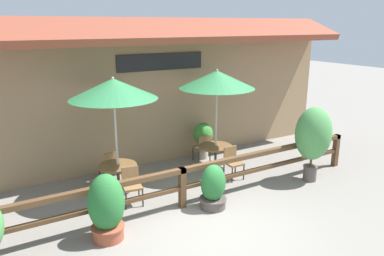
# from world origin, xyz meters

# --- Properties ---
(ground_plane) EXTENTS (60.00, 60.00, 0.00)m
(ground_plane) POSITION_xyz_m (0.00, 0.00, 0.00)
(ground_plane) COLOR gray
(building_facade) EXTENTS (14.28, 1.49, 4.23)m
(building_facade) POSITION_xyz_m (0.00, 4.10, 2.17)
(building_facade) COLOR #997A56
(building_facade) RESTS_ON ground
(patio_railing) EXTENTS (10.40, 0.14, 0.95)m
(patio_railing) POSITION_xyz_m (0.00, 1.05, 0.70)
(patio_railing) COLOR brown
(patio_railing) RESTS_ON ground
(patio_umbrella_near) EXTENTS (2.06, 2.06, 2.88)m
(patio_umbrella_near) POSITION_xyz_m (-0.99, 2.52, 2.60)
(patio_umbrella_near) COLOR #B7B2A8
(patio_umbrella_near) RESTS_ON ground
(dining_table_near) EXTENTS (0.93, 0.93, 0.73)m
(dining_table_near) POSITION_xyz_m (-0.99, 2.52, 0.59)
(dining_table_near) COLOR brown
(dining_table_near) RESTS_ON ground
(chair_near_streetside) EXTENTS (0.48, 0.48, 0.87)m
(chair_near_streetside) POSITION_xyz_m (-0.92, 1.80, 0.49)
(chair_near_streetside) COLOR olive
(chair_near_streetside) RESTS_ON ground
(chair_near_wallside) EXTENTS (0.46, 0.46, 0.87)m
(chair_near_wallside) POSITION_xyz_m (-0.96, 3.23, 0.49)
(chair_near_wallside) COLOR olive
(chair_near_wallside) RESTS_ON ground
(patio_umbrella_middle) EXTENTS (2.06, 2.06, 2.88)m
(patio_umbrella_middle) POSITION_xyz_m (1.91, 2.55, 2.60)
(patio_umbrella_middle) COLOR #B7B2A8
(patio_umbrella_middle) RESTS_ON ground
(dining_table_middle) EXTENTS (0.93, 0.93, 0.73)m
(dining_table_middle) POSITION_xyz_m (1.91, 2.55, 0.59)
(dining_table_middle) COLOR brown
(dining_table_middle) RESTS_ON ground
(chair_middle_streetside) EXTENTS (0.42, 0.42, 0.87)m
(chair_middle_streetside) POSITION_xyz_m (1.98, 1.83, 0.49)
(chair_middle_streetside) COLOR olive
(chair_middle_streetside) RESTS_ON ground
(chair_middle_wallside) EXTENTS (0.44, 0.44, 0.87)m
(chair_middle_wallside) POSITION_xyz_m (1.92, 3.27, 0.49)
(chair_middle_wallside) COLOR olive
(chair_middle_wallside) RESTS_ON ground
(potted_plant_small_flowering) EXTENTS (0.98, 0.88, 2.01)m
(potted_plant_small_flowering) POSITION_xyz_m (3.67, 0.66, 1.26)
(potted_plant_small_flowering) COLOR #564C47
(potted_plant_small_flowering) RESTS_ON ground
(potted_plant_broad_leaf) EXTENTS (0.62, 0.62, 1.03)m
(potted_plant_broad_leaf) POSITION_xyz_m (0.59, 0.68, 0.48)
(potted_plant_broad_leaf) COLOR #564C47
(potted_plant_broad_leaf) RESTS_ON ground
(potted_plant_entrance_palm) EXTENTS (0.70, 0.64, 1.35)m
(potted_plant_entrance_palm) POSITION_xyz_m (-1.88, 0.63, 0.66)
(potted_plant_entrance_palm) COLOR #9E4C33
(potted_plant_entrance_palm) RESTS_ON ground
(potted_plant_corner_fern) EXTENTS (0.61, 0.55, 1.14)m
(potted_plant_corner_fern) POSITION_xyz_m (2.12, 3.55, 0.71)
(potted_plant_corner_fern) COLOR #B7AD99
(potted_plant_corner_fern) RESTS_ON ground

